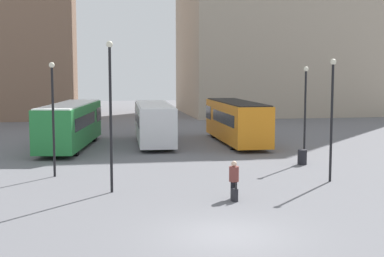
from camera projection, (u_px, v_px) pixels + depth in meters
The scene contains 11 objects.
ground_plane at pixel (227, 236), 17.22m from camera, with size 160.00×160.00×0.00m, color slate.
bus_0 at pixel (71, 124), 36.73m from camera, with size 4.19×11.20×3.07m.
bus_1 at pixel (154, 122), 38.69m from camera, with size 2.79×9.57×2.95m.
bus_2 at pixel (236, 120), 39.19m from camera, with size 2.56×10.56×3.07m.
traveler at pixel (234, 176), 22.14m from camera, with size 0.51×0.51×1.58m.
suitcase at pixel (234, 195), 21.70m from camera, with size 0.25×0.34×0.77m.
lamp_post_0 at pixel (305, 106), 30.53m from camera, with size 0.28×0.28×5.54m.
lamp_post_1 at pixel (53, 110), 26.51m from camera, with size 0.28×0.28×5.72m.
lamp_post_2 at pixel (332, 110), 25.29m from camera, with size 0.28×0.28×5.86m.
lamp_post_3 at pixel (110, 106), 22.97m from camera, with size 0.28×0.28×6.56m.
trash_bin at pixel (302, 157), 30.27m from camera, with size 0.52×0.52×0.85m.
Camera 1 is at (-4.00, -16.30, 5.28)m, focal length 50.00 mm.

